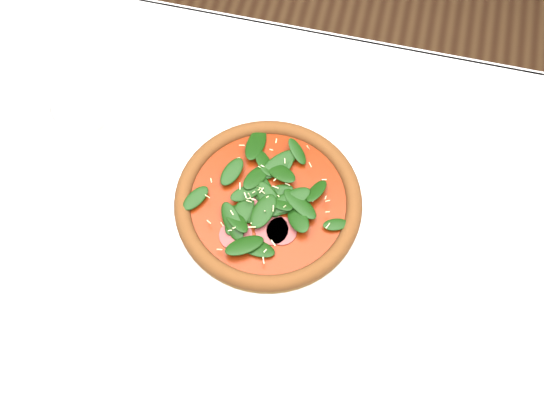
# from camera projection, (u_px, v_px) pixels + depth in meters

# --- Properties ---
(ground) EXTENTS (6.00, 6.00, 0.00)m
(ground) POSITION_uv_depth(u_px,v_px,m) (270.00, 341.00, 1.60)
(ground) COLOR brown
(ground) RESTS_ON ground
(dining_table) EXTENTS (1.21, 0.81, 0.75)m
(dining_table) POSITION_uv_depth(u_px,v_px,m) (269.00, 254.00, 1.02)
(dining_table) COLOR white
(dining_table) RESTS_ON ground
(plate) EXTENTS (0.33, 0.33, 0.01)m
(plate) POSITION_uv_depth(u_px,v_px,m) (268.00, 206.00, 0.94)
(plate) COLOR silver
(plate) RESTS_ON dining_table
(pizza) EXTENTS (0.38, 0.38, 0.04)m
(pizza) POSITION_uv_depth(u_px,v_px,m) (268.00, 200.00, 0.92)
(pizza) COLOR olive
(pizza) RESTS_ON plate
(wine_glass) EXTENTS (0.08, 0.08, 0.20)m
(wine_glass) POSITION_uv_depth(u_px,v_px,m) (81.00, 116.00, 0.85)
(wine_glass) COLOR white
(wine_glass) RESTS_ON dining_table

